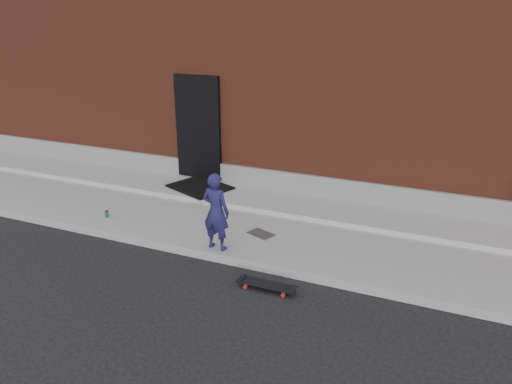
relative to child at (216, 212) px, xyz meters
The scene contains 9 objects.
ground 1.12m from the child, 14.78° to the right, with size 80.00×80.00×0.00m, color black.
sidewalk 1.67m from the child, 59.76° to the left, with size 20.00×3.00×0.15m, color slate.
apron 2.40m from the child, 70.99° to the left, with size 20.00×1.20×0.10m, color gray.
building 7.04m from the child, 83.64° to the left, with size 20.00×8.10×5.00m.
child is the anchor object (origin of this frame).
skateboard 1.49m from the child, 29.45° to the right, with size 0.85×0.22×0.10m.
soda_can 2.58m from the child, behind, with size 0.07×0.07×0.13m, color #187C3D.
doormat 2.73m from the child, 125.13° to the left, with size 1.19×0.96×0.03m, color black.
utility_plate 1.10m from the child, 58.91° to the left, with size 0.44×0.28×0.01m, color #57585C.
Camera 1 is at (2.72, -6.30, 3.88)m, focal length 35.00 mm.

